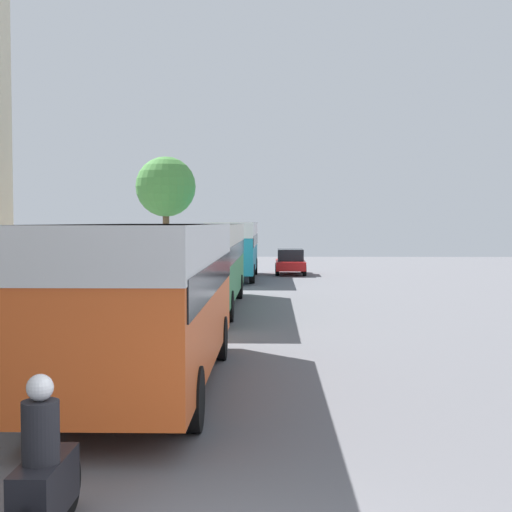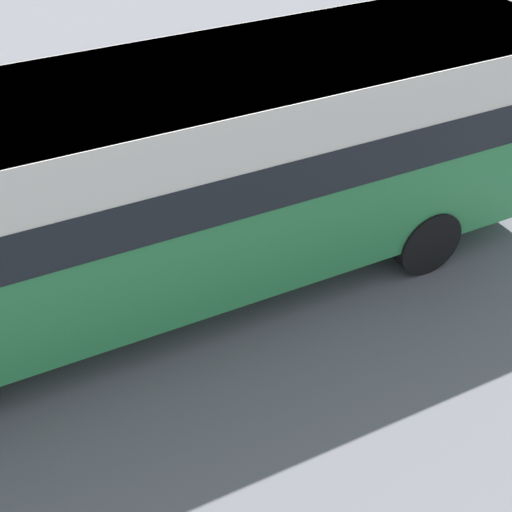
{
  "view_description": "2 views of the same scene",
  "coord_description": "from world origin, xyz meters",
  "px_view_note": "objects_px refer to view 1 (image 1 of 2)",
  "views": [
    {
      "loc": [
        0.61,
        -5.72,
        3.18
      ],
      "look_at": [
        -0.09,
        24.54,
        1.74
      ],
      "focal_mm": 50.0,
      "sensor_mm": 36.0,
      "label": 1
    },
    {
      "loc": [
        5.34,
        18.03,
        6.44
      ],
      "look_at": [
        -0.92,
        21.16,
        1.03
      ],
      "focal_mm": 50.0,
      "sensor_mm": 36.0,
      "label": 2
    }
  ],
  "objects_px": {
    "bus_third_in_line": "(234,242)",
    "motorcycle_behind_lead": "(43,480)",
    "bus_following": "(204,254)",
    "bus_lead": "(148,282)",
    "car_crossing": "(290,261)"
  },
  "relations": [
    {
      "from": "bus_third_in_line",
      "to": "motorcycle_behind_lead",
      "type": "bearing_deg",
      "value": -90.07
    },
    {
      "from": "motorcycle_behind_lead",
      "to": "bus_third_in_line",
      "type": "bearing_deg",
      "value": 89.93
    },
    {
      "from": "car_crossing",
      "to": "bus_third_in_line",
      "type": "bearing_deg",
      "value": -133.59
    },
    {
      "from": "car_crossing",
      "to": "motorcycle_behind_lead",
      "type": "bearing_deg",
      "value": -95.15
    },
    {
      "from": "bus_lead",
      "to": "bus_third_in_line",
      "type": "xyz_separation_m",
      "value": [
        0.2,
        26.48,
        0.03
      ]
    },
    {
      "from": "bus_lead",
      "to": "car_crossing",
      "type": "distance_m",
      "value": 30.13
    },
    {
      "from": "bus_following",
      "to": "motorcycle_behind_lead",
      "type": "height_order",
      "value": "bus_following"
    },
    {
      "from": "bus_following",
      "to": "bus_lead",
      "type": "bearing_deg",
      "value": -89.4
    },
    {
      "from": "bus_third_in_line",
      "to": "car_crossing",
      "type": "distance_m",
      "value": 4.89
    },
    {
      "from": "motorcycle_behind_lead",
      "to": "car_crossing",
      "type": "xyz_separation_m",
      "value": [
        3.3,
        36.65,
        0.11
      ]
    },
    {
      "from": "bus_lead",
      "to": "motorcycle_behind_lead",
      "type": "xyz_separation_m",
      "value": [
        0.16,
        -6.74,
        -1.35
      ]
    },
    {
      "from": "bus_following",
      "to": "car_crossing",
      "type": "height_order",
      "value": "bus_following"
    },
    {
      "from": "bus_third_in_line",
      "to": "motorcycle_behind_lead",
      "type": "xyz_separation_m",
      "value": [
        -0.04,
        -33.22,
        -1.38
      ]
    },
    {
      "from": "bus_following",
      "to": "car_crossing",
      "type": "relative_size",
      "value": 2.63
    },
    {
      "from": "motorcycle_behind_lead",
      "to": "car_crossing",
      "type": "height_order",
      "value": "motorcycle_behind_lead"
    }
  ]
}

